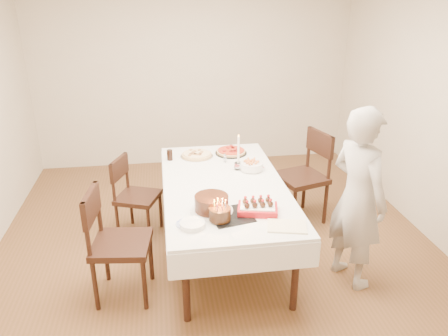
{
  "coord_description": "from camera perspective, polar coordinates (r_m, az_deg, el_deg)",
  "views": [
    {
      "loc": [
        -0.5,
        -3.73,
        2.5
      ],
      "look_at": [
        0.06,
        -0.0,
        0.91
      ],
      "focal_mm": 35.0,
      "sensor_mm": 36.0,
      "label": 1
    }
  ],
  "objects": [
    {
      "name": "shaker_pair",
      "position": [
        4.64,
        0.17,
        1.22
      ],
      "size": [
        0.08,
        0.08,
        0.08
      ],
      "primitive_type": null,
      "rotation": [
        0.0,
        0.0,
        0.13
      ],
      "color": "white",
      "rests_on": "dining_table"
    },
    {
      "name": "dining_table",
      "position": [
        4.32,
        -0.0,
        -6.57
      ],
      "size": [
        1.58,
        2.34,
        0.75
      ],
      "primitive_type": "cube",
      "rotation": [
        0.0,
        0.0,
        0.22
      ],
      "color": "white",
      "rests_on": "floor"
    },
    {
      "name": "china_plate",
      "position": [
        3.49,
        -4.77,
        -7.25
      ],
      "size": [
        0.21,
        0.21,
        0.01
      ],
      "primitive_type": "cylinder",
      "rotation": [
        0.0,
        0.0,
        0.15
      ],
      "color": "white",
      "rests_on": "dining_table"
    },
    {
      "name": "person",
      "position": [
        3.91,
        17.06,
        -3.82
      ],
      "size": [
        0.57,
        0.69,
        1.63
      ],
      "primitive_type": "imported",
      "rotation": [
        0.0,
        0.0,
        1.93
      ],
      "color": "#B7B2AC",
      "rests_on": "floor"
    },
    {
      "name": "pizza_pepperoni",
      "position": [
        4.89,
        0.92,
        2.16
      ],
      "size": [
        0.42,
        0.42,
        0.04
      ],
      "primitive_type": "cylinder",
      "rotation": [
        0.0,
        0.0,
        -0.21
      ],
      "color": "red",
      "rests_on": "dining_table"
    },
    {
      "name": "plate_stack",
      "position": [
        3.44,
        -4.13,
        -7.36
      ],
      "size": [
        0.24,
        0.24,
        0.04
      ],
      "primitive_type": "cylinder",
      "rotation": [
        0.0,
        0.0,
        -0.24
      ],
      "color": "white",
      "rests_on": "dining_table"
    },
    {
      "name": "cola_glass",
      "position": [
        4.73,
        -7.1,
        1.69
      ],
      "size": [
        0.07,
        0.07,
        0.11
      ],
      "primitive_type": "cylinder",
      "rotation": [
        0.0,
        0.0,
        -0.14
      ],
      "color": "black",
      "rests_on": "dining_table"
    },
    {
      "name": "floor",
      "position": [
        4.52,
        -0.77,
        -10.74
      ],
      "size": [
        5.0,
        5.0,
        0.0
      ],
      "primitive_type": "plane",
      "color": "brown",
      "rests_on": "ground"
    },
    {
      "name": "box_lid",
      "position": [
        3.48,
        8.22,
        -7.63
      ],
      "size": [
        0.34,
        0.27,
        0.03
      ],
      "primitive_type": "cube",
      "rotation": [
        0.0,
        0.0,
        -0.25
      ],
      "color": "beige",
      "rests_on": "dining_table"
    },
    {
      "name": "pasta_bowl",
      "position": [
        4.45,
        3.63,
        0.27
      ],
      "size": [
        0.28,
        0.28,
        0.07
      ],
      "primitive_type": "cylinder",
      "rotation": [
        0.0,
        0.0,
        0.26
      ],
      "color": "white",
      "rests_on": "dining_table"
    },
    {
      "name": "red_placemat",
      "position": [
        4.56,
        3.41,
        0.26
      ],
      "size": [
        0.28,
        0.28,
        0.01
      ],
      "primitive_type": "cube",
      "rotation": [
        0.0,
        0.0,
        0.36
      ],
      "color": "#B21E1E",
      "rests_on": "dining_table"
    },
    {
      "name": "wall_front",
      "position": [
        1.76,
        10.79,
        -18.53
      ],
      "size": [
        4.5,
        0.04,
        2.7
      ],
      "primitive_type": "cube",
      "color": "beige",
      "rests_on": "floor"
    },
    {
      "name": "chair_right_savory",
      "position": [
        4.92,
        10.02,
        -1.26
      ],
      "size": [
        0.66,
        0.66,
        1.03
      ],
      "primitive_type": null,
      "rotation": [
        0.0,
        0.0,
        0.29
      ],
      "color": "black",
      "rests_on": "floor"
    },
    {
      "name": "taper_candle",
      "position": [
        4.41,
        1.9,
        2.12
      ],
      "size": [
        0.09,
        0.09,
        0.38
      ],
      "primitive_type": "cylinder",
      "rotation": [
        0.0,
        0.0,
        0.11
      ],
      "color": "white",
      "rests_on": "dining_table"
    },
    {
      "name": "layer_cake",
      "position": [
        3.63,
        -1.65,
        -4.67
      ],
      "size": [
        0.44,
        0.44,
        0.14
      ],
      "primitive_type": "cylinder",
      "rotation": [
        0.0,
        0.0,
        -0.25
      ],
      "color": "#35180D",
      "rests_on": "dining_table"
    },
    {
      "name": "pizza_white",
      "position": [
        4.8,
        -3.58,
        1.71
      ],
      "size": [
        0.47,
        0.47,
        0.04
      ],
      "primitive_type": "cylinder",
      "rotation": [
        0.0,
        0.0,
        -0.42
      ],
      "color": "beige",
      "rests_on": "dining_table"
    },
    {
      "name": "strawberry_box",
      "position": [
        3.64,
        4.41,
        -5.22
      ],
      "size": [
        0.37,
        0.29,
        0.08
      ],
      "primitive_type": null,
      "rotation": [
        0.0,
        0.0,
        -0.23
      ],
      "color": "#A4121A",
      "rests_on": "dining_table"
    },
    {
      "name": "birthday_cake",
      "position": [
        3.48,
        -0.55,
        -5.53
      ],
      "size": [
        0.21,
        0.21,
        0.17
      ],
      "primitive_type": "cylinder",
      "rotation": [
        0.0,
        0.0,
        0.24
      ],
      "color": "#381D0F",
      "rests_on": "dining_table"
    },
    {
      "name": "chair_left_dessert",
      "position": [
        3.79,
        -13.23,
        -9.68
      ],
      "size": [
        0.57,
        0.57,
        1.0
      ],
      "primitive_type": null,
      "rotation": [
        0.0,
        0.0,
        3.02
      ],
      "color": "black",
      "rests_on": "floor"
    },
    {
      "name": "wall_back",
      "position": [
        6.35,
        -3.98,
        12.38
      ],
      "size": [
        4.5,
        0.04,
        2.7
      ],
      "primitive_type": "cube",
      "color": "beige",
      "rests_on": "floor"
    },
    {
      "name": "wall_right",
      "position": [
        4.77,
        27.16,
        6.4
      ],
      "size": [
        0.04,
        5.0,
        2.7
      ],
      "primitive_type": "cube",
      "color": "beige",
      "rests_on": "floor"
    },
    {
      "name": "cake_board",
      "position": [
        3.59,
        0.85,
        -6.3
      ],
      "size": [
        0.39,
        0.39,
        0.01
      ],
      "primitive_type": "cube",
      "rotation": [
        0.0,
        0.0,
        0.22
      ],
      "color": "black",
      "rests_on": "dining_table"
    },
    {
      "name": "chair_left_savory",
      "position": [
        4.69,
        -11.17,
        -3.76
      ],
      "size": [
        0.57,
        0.57,
        0.87
      ],
      "primitive_type": null,
      "rotation": [
        0.0,
        0.0,
        2.77
      ],
      "color": "black",
      "rests_on": "floor"
    }
  ]
}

